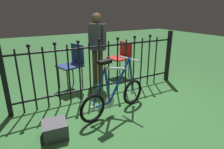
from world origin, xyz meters
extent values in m
plane|color=#2F6030|center=(0.00, 0.00, 0.00)|extent=(20.00, 20.00, 0.00)
cylinder|color=black|center=(-1.61, 0.65, 0.51)|extent=(0.03, 0.03, 1.01)
cylinder|color=black|center=(-1.42, 0.65, 0.51)|extent=(0.03, 0.03, 1.01)
cylinder|color=black|center=(-1.23, 0.65, 0.51)|extent=(0.03, 0.03, 1.01)
sphere|color=black|center=(-1.23, 0.65, 1.05)|extent=(0.06, 0.06, 0.06)
cylinder|color=black|center=(-1.04, 0.65, 0.51)|extent=(0.03, 0.03, 1.01)
cylinder|color=black|center=(-0.85, 0.65, 0.51)|extent=(0.03, 0.03, 1.01)
sphere|color=black|center=(-0.85, 0.65, 1.05)|extent=(0.06, 0.06, 0.06)
cylinder|color=black|center=(-0.66, 0.65, 0.51)|extent=(0.03, 0.03, 1.01)
cylinder|color=black|center=(-0.47, 0.65, 0.51)|extent=(0.03, 0.03, 1.01)
sphere|color=black|center=(-0.47, 0.65, 1.05)|extent=(0.06, 0.06, 0.06)
cylinder|color=black|center=(-0.28, 0.65, 0.51)|extent=(0.03, 0.03, 1.01)
cylinder|color=black|center=(-0.09, 0.65, 0.51)|extent=(0.03, 0.03, 1.01)
sphere|color=black|center=(-0.09, 0.65, 1.05)|extent=(0.06, 0.06, 0.06)
cylinder|color=black|center=(0.10, 0.65, 0.51)|extent=(0.03, 0.03, 1.01)
cylinder|color=black|center=(0.29, 0.65, 0.51)|extent=(0.03, 0.03, 1.01)
sphere|color=black|center=(0.29, 0.65, 1.05)|extent=(0.06, 0.06, 0.06)
cylinder|color=black|center=(0.48, 0.65, 0.51)|extent=(0.03, 0.03, 1.01)
cylinder|color=black|center=(0.67, 0.65, 0.51)|extent=(0.03, 0.03, 1.01)
sphere|color=black|center=(0.67, 0.65, 1.05)|extent=(0.06, 0.06, 0.06)
cylinder|color=black|center=(0.86, 0.65, 0.51)|extent=(0.03, 0.03, 1.01)
cylinder|color=black|center=(1.05, 0.65, 0.51)|extent=(0.03, 0.03, 1.01)
sphere|color=black|center=(1.05, 0.65, 1.05)|extent=(0.06, 0.06, 0.06)
cylinder|color=black|center=(1.24, 0.65, 0.51)|extent=(0.03, 0.03, 1.01)
cylinder|color=black|center=(0.00, 0.65, 0.18)|extent=(3.22, 0.03, 0.03)
cylinder|color=black|center=(0.00, 0.65, 0.93)|extent=(3.22, 0.03, 0.03)
cube|color=black|center=(-1.61, 0.65, 0.56)|extent=(0.07, 0.07, 1.12)
cube|color=black|center=(1.61, 0.65, 0.56)|extent=(0.07, 0.07, 1.12)
torus|color=black|center=(-0.57, -0.12, 0.22)|extent=(0.43, 0.14, 0.44)
cylinder|color=silver|center=(-0.57, -0.12, 0.22)|extent=(0.07, 0.04, 0.07)
torus|color=black|center=(0.25, 0.06, 0.22)|extent=(0.43, 0.14, 0.44)
cylinder|color=silver|center=(0.25, 0.06, 0.22)|extent=(0.07, 0.04, 0.07)
cylinder|color=navy|center=(-0.06, -0.01, 0.52)|extent=(0.45, 0.13, 0.65)
cylinder|color=silver|center=(-0.13, -0.02, 0.72)|extent=(0.44, 0.13, 0.14)
cylinder|color=navy|center=(-0.30, -0.06, 0.49)|extent=(0.12, 0.06, 0.57)
cylinder|color=navy|center=(-0.42, -0.09, 0.21)|extent=(0.32, 0.10, 0.04)
cylinder|color=navy|center=(-0.46, -0.10, 0.49)|extent=(0.26, 0.08, 0.56)
cylinder|color=navy|center=(0.20, 0.05, 0.53)|extent=(0.13, 0.06, 0.62)
cylinder|color=silver|center=(0.15, 0.04, 0.83)|extent=(0.03, 0.03, 0.02)
cylinder|color=silver|center=(0.15, 0.04, 0.82)|extent=(0.11, 0.40, 0.03)
cylinder|color=silver|center=(-0.34, -0.07, 0.80)|extent=(0.03, 0.03, 0.07)
cube|color=black|center=(-0.34, -0.07, 0.86)|extent=(0.21, 0.13, 0.05)
cylinder|color=silver|center=(-0.26, -0.05, 0.21)|extent=(0.18, 0.05, 0.18)
cylinder|color=black|center=(-0.59, 1.03, 0.23)|extent=(0.02, 0.02, 0.47)
cylinder|color=black|center=(-0.67, 1.35, 0.23)|extent=(0.02, 0.02, 0.47)
cylinder|color=black|center=(-0.26, 1.12, 0.23)|extent=(0.02, 0.02, 0.47)
cylinder|color=black|center=(-0.35, 1.44, 0.23)|extent=(0.02, 0.02, 0.47)
cube|color=navy|center=(-0.47, 1.23, 0.48)|extent=(0.52, 0.52, 0.03)
cube|color=navy|center=(-0.27, 1.29, 0.70)|extent=(0.13, 0.40, 0.38)
cylinder|color=black|center=(0.63, 1.21, 0.22)|extent=(0.02, 0.02, 0.44)
cylinder|color=black|center=(0.59, 1.56, 0.22)|extent=(0.02, 0.02, 0.44)
cylinder|color=black|center=(0.98, 1.26, 0.22)|extent=(0.02, 0.02, 0.44)
cylinder|color=black|center=(0.94, 1.60, 0.22)|extent=(0.02, 0.02, 0.44)
cube|color=#A51E19|center=(0.79, 1.41, 0.45)|extent=(0.49, 0.49, 0.03)
cube|color=#A51E19|center=(0.99, 1.43, 0.64)|extent=(0.08, 0.42, 0.34)
cylinder|color=#4C3823|center=(0.17, 1.15, 0.37)|extent=(0.11, 0.11, 0.75)
cylinder|color=#4C3823|center=(0.11, 1.30, 0.37)|extent=(0.11, 0.11, 0.75)
cube|color=#3F3F47|center=(0.14, 1.23, 1.01)|extent=(0.28, 0.35, 0.53)
cylinder|color=#3F3F47|center=(0.22, 1.04, 1.04)|extent=(0.08, 0.08, 0.50)
cylinder|color=#3F3F47|center=(0.07, 1.41, 1.04)|extent=(0.08, 0.08, 0.50)
sphere|color=brown|center=(0.14, 1.23, 1.38)|extent=(0.20, 0.20, 0.20)
cube|color=#4C4C51|center=(-1.13, -0.18, 0.10)|extent=(0.33, 0.33, 0.20)
camera|label=1|loc=(-1.51, -2.35, 1.55)|focal=30.52mm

